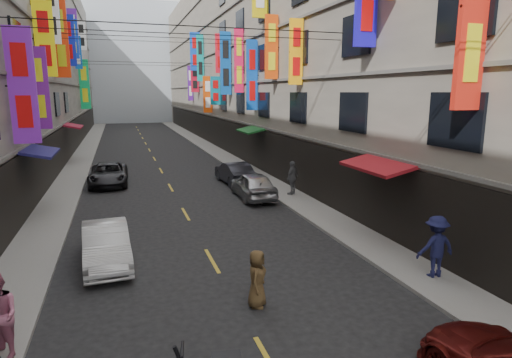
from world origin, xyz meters
TOP-DOWN VIEW (x-y plane):
  - sidewalk_left at (-6.00, 42.00)m, footprint 2.00×90.00m
  - sidewalk_right at (6.00, 42.00)m, footprint 2.00×90.00m
  - building_row_right at (11.99, 42.00)m, footprint 10.14×90.00m
  - haze_block at (0.00, 92.00)m, footprint 18.00×8.00m
  - shop_signage at (-0.12, 35.20)m, footprint 14.00×55.00m
  - street_awnings at (-1.26, 26.00)m, footprint 13.99×35.20m
  - overhead_cables at (0.00, 30.00)m, footprint 14.00×38.04m
  - lane_markings at (0.00, 39.00)m, footprint 0.12×80.20m
  - scooter_far_right at (4.14, 25.22)m, footprint 0.77×1.75m
  - car_left_mid at (-3.40, 18.81)m, footprint 1.68×4.19m
  - car_left_far at (-3.54, 31.96)m, footprint 2.37×4.89m
  - car_right_mid at (3.97, 25.99)m, footprint 1.75×4.28m
  - car_right_far at (4.00, 30.07)m, footprint 1.70×4.23m
  - pedestrian_rnear at (6.17, 14.47)m, footprint 1.26×0.69m
  - pedestrian_rfar at (6.14, 25.71)m, footprint 1.25×1.16m
  - pedestrian_crossing at (0.50, 14.54)m, footprint 0.84×0.93m

SIDE VIEW (x-z plane):
  - lane_markings at x=0.00m, z-range 0.00..0.01m
  - sidewalk_left at x=-6.00m, z-range 0.00..0.12m
  - sidewalk_right at x=6.00m, z-range 0.00..0.12m
  - scooter_far_right at x=4.14m, z-range -0.13..1.01m
  - car_left_far at x=-3.54m, z-range 0.00..1.34m
  - car_left_mid at x=-3.40m, z-range 0.00..1.35m
  - car_right_far at x=4.00m, z-range 0.00..1.37m
  - car_right_mid at x=3.97m, z-range 0.00..1.45m
  - pedestrian_crossing at x=0.50m, z-range 0.00..1.57m
  - pedestrian_rfar at x=6.14m, z-range 0.12..1.99m
  - pedestrian_rnear at x=6.17m, z-range 0.12..2.03m
  - street_awnings at x=-1.26m, z-range 2.80..3.20m
  - overhead_cables at x=0.00m, z-range 8.18..9.42m
  - shop_signage at x=-0.12m, z-range 3.37..14.81m
  - building_row_right at x=11.99m, z-range -0.01..18.99m
  - haze_block at x=0.00m, z-range 0.00..22.00m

